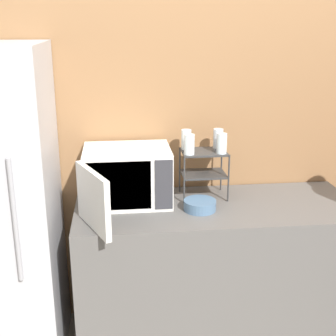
% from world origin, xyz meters
% --- Properties ---
extents(wall_back, '(8.00, 0.06, 2.60)m').
position_xyz_m(wall_back, '(0.00, 0.70, 1.30)').
color(wall_back, olive).
rests_on(wall_back, ground_plane).
extents(counter, '(1.65, 0.66, 0.90)m').
position_xyz_m(counter, '(0.00, 0.33, 0.45)').
color(counter, '#595654').
rests_on(counter, ground_plane).
extents(microwave, '(0.53, 0.74, 0.33)m').
position_xyz_m(microwave, '(-0.53, 0.43, 1.07)').
color(microwave, silver).
rests_on(microwave, counter).
extents(dish_rack, '(0.27, 0.20, 0.29)m').
position_xyz_m(dish_rack, '(-0.06, 0.48, 1.11)').
color(dish_rack, '#333333').
rests_on(dish_rack, counter).
extents(glass_front_left, '(0.06, 0.06, 0.12)m').
position_xyz_m(glass_front_left, '(-0.15, 0.42, 1.25)').
color(glass_front_left, silver).
rests_on(glass_front_left, dish_rack).
extents(glass_back_right, '(0.06, 0.06, 0.12)m').
position_xyz_m(glass_back_right, '(0.04, 0.54, 1.25)').
color(glass_back_right, silver).
rests_on(glass_back_right, dish_rack).
extents(glass_front_right, '(0.06, 0.06, 0.12)m').
position_xyz_m(glass_front_right, '(0.04, 0.42, 1.25)').
color(glass_front_right, silver).
rests_on(glass_front_right, dish_rack).
extents(glass_back_left, '(0.06, 0.06, 0.12)m').
position_xyz_m(glass_back_left, '(-0.16, 0.54, 1.25)').
color(glass_back_left, silver).
rests_on(glass_back_left, dish_rack).
extents(bowl, '(0.18, 0.18, 0.06)m').
position_xyz_m(bowl, '(-0.11, 0.27, 0.93)').
color(bowl, slate).
rests_on(bowl, counter).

